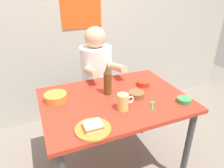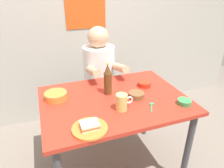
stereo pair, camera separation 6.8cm
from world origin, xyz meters
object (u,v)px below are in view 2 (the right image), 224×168
Objects in this scene: dining_table at (114,109)px; sandwich at (90,125)px; stool at (100,101)px; person_seated at (99,66)px; beer_mug at (122,102)px; plate_orange at (90,129)px; beer_bottle at (108,80)px; sauce_bowl_chili at (144,84)px.

sandwich reaches higher than dining_table.
stool is at bearing 83.89° from dining_table.
person_seated is at bearing -90.00° from stool.
beer_mug reaches higher than dining_table.
plate_orange is 0.84× the size of beer_bottle.
beer_mug is 0.42m from sauce_bowl_chili.
person_seated is 6.54× the size of sandwich.
person_seated is 2.75× the size of beer_bottle.
plate_orange reaches higher than dining_table.
stool is 4.09× the size of sauce_bowl_chili.
beer_bottle reaches higher than dining_table.
beer_bottle reaches higher than sauce_bowl_chili.
sandwich is at bearing -145.23° from sauce_bowl_chili.
beer_bottle reaches higher than beer_mug.
beer_bottle is at bearing -99.25° from stool.
stool is 2.05× the size of plate_orange.
sauce_bowl_chili is at bearing -64.04° from person_seated.
dining_table is 0.42m from sandwich.
beer_bottle reaches higher than stool.
beer_mug is (-0.07, -0.78, 0.03)m from person_seated.
sauce_bowl_chili is (0.32, 0.27, -0.04)m from beer_mug.
sauce_bowl_chili is (0.25, -0.52, 0.41)m from stool.
person_seated is 5.71× the size of beer_mug.
stool is 0.71m from sauce_bowl_chili.
beer_bottle is at bearing -99.44° from person_seated.
plate_orange is at bearing -145.23° from sauce_bowl_chili.
person_seated reaches higher than sauce_bowl_chili.
sandwich is (-0.34, -0.93, 0.42)m from stool.
stool is 1.07m from sandwich.
dining_table is 5.00× the size of plate_orange.
beer_mug is at bearing -86.37° from beer_bottle.
beer_mug is at bearing 27.12° from plate_orange.
beer_mug is 0.48× the size of beer_bottle.
beer_mug is 1.15× the size of sauce_bowl_chili.
person_seated is 3.27× the size of plate_orange.
beer_mug is at bearing -91.68° from dining_table.
stool is 0.75m from beer_bottle.
sandwich is (-0.27, -0.30, 0.13)m from dining_table.
person_seated is at bearing 80.56° from beer_bottle.
beer_bottle is 0.35m from sauce_bowl_chili.
sandwich is (-0.34, -0.92, 0.01)m from person_seated.
person_seated reaches higher than sandwich.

